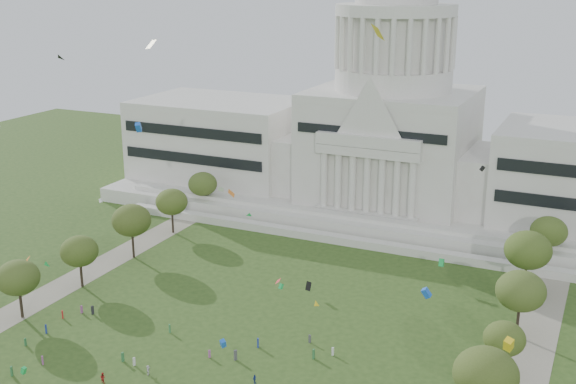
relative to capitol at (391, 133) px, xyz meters
name	(u,v)px	position (x,y,z in m)	size (l,w,h in m)	color
capitol	(391,133)	(0.00, 0.00, 0.00)	(160.00, 64.50, 91.30)	silver
path_left	(56,290)	(-48.00, -83.59, -22.28)	(8.00, 160.00, 0.04)	gray
row_tree_l_2	(18,278)	(-45.04, -96.29, -13.79)	(8.42, 8.42, 11.97)	black
row_tree_r_2	(486,374)	(44.17, -96.15, -12.64)	(9.55, 9.55, 13.58)	black
row_tree_l_3	(79,251)	(-44.09, -79.67, -14.09)	(8.12, 8.12, 11.55)	black
row_tree_r_3	(504,339)	(44.40, -79.10, -15.21)	(7.01, 7.01, 9.98)	black
row_tree_l_4	(131,220)	(-44.08, -61.17, -12.90)	(9.29, 9.29, 13.21)	black
row_tree_r_4	(521,291)	(44.76, -63.55, -13.01)	(9.19, 9.19, 13.06)	black
row_tree_l_5	(172,202)	(-45.22, -42.58, -13.88)	(8.33, 8.33, 11.85)	black
row_tree_r_5	(528,250)	(43.49, -43.40, -12.37)	(9.82, 9.82, 13.96)	black
row_tree_l_6	(203,184)	(-46.87, -24.45, -14.02)	(8.19, 8.19, 11.64)	black
row_tree_r_6	(549,231)	(45.96, -25.46, -13.79)	(8.42, 8.42, 11.97)	black
person_5	(148,370)	(-9.96, -103.55, -21.42)	(1.62, 0.64, 1.74)	silver
person_8	(103,378)	(-15.33, -108.75, -21.35)	(0.92, 0.57, 1.89)	#B21E1E
person_10	(255,379)	(7.64, -98.36, -21.51)	(0.92, 0.50, 1.57)	navy
distant_crowd	(141,357)	(-13.64, -100.39, -21.43)	(62.31, 37.28, 1.93)	#B21E1E
kite_swarm	(219,237)	(3.54, -101.60, 3.95)	(97.58, 104.40, 65.00)	black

